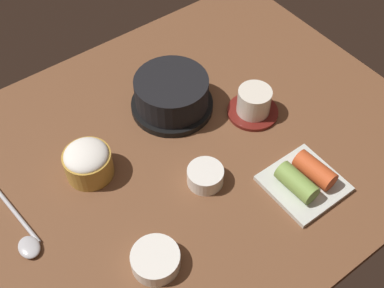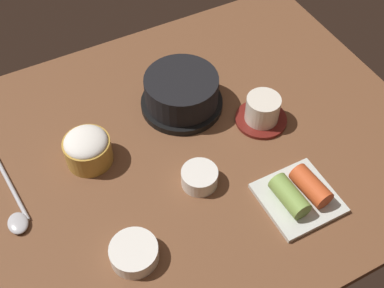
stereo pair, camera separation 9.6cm
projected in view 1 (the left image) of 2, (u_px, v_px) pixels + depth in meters
The scene contains 8 objects.
dining_table at pixel (178, 155), 99.53cm from camera, with size 100.00×76.00×2.00cm, color brown.
stone_pot at pixel (172, 94), 103.34cm from camera, with size 17.58×17.58×7.88cm.
rice_bowl at pixel (88, 161), 92.75cm from camera, with size 9.17×9.17×7.04cm.
tea_cup_with_saucer at pixel (254, 103), 103.13cm from camera, with size 10.86×10.86×6.40cm.
banchan_cup_center at pixel (204, 176), 92.76cm from camera, with size 6.96×6.96×3.43cm.
kimchi_plate at pixel (305, 179), 92.24cm from camera, with size 13.38×13.38×4.86cm.
side_bowl_near at pixel (155, 260), 82.30cm from camera, with size 8.37×8.37×3.11cm.
spoon at pixel (24, 234), 86.43cm from camera, with size 4.00×19.41×1.35cm.
Camera 1 is at (-34.04, -50.43, 79.86)cm, focal length 46.20 mm.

